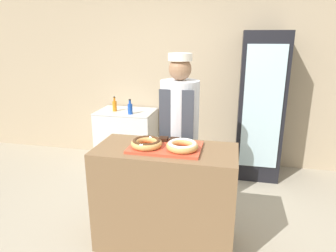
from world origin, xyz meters
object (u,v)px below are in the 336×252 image
Objects in this scene: beverage_fridge at (260,107)px; bottle_orange at (115,106)px; serving_tray at (166,147)px; chest_freezer at (127,137)px; brownie_back_right at (174,140)px; donut_chocolate_glaze at (147,143)px; brownie_back_left at (163,139)px; donut_light_glaze at (182,145)px; bottle_blue at (130,108)px; baker_person at (179,134)px.

beverage_fridge is 9.00× the size of bottle_orange.
serving_tray reaches higher than chest_freezer.
brownie_back_right is 2.00m from bottle_orange.
beverage_fridge is (1.09, 1.81, -0.03)m from donut_chocolate_glaze.
chest_freezer is at bearing 115.57° from donut_chocolate_glaze.
donut_chocolate_glaze is (-0.16, -0.05, 0.05)m from serving_tray.
beverage_fridge is (0.93, 1.76, 0.02)m from serving_tray.
brownie_back_right is at bearing 0.00° from brownie_back_left.
chest_freezer is at bearing 123.15° from donut_light_glaze.
bottle_blue is (-0.90, 1.59, -0.06)m from serving_tray.
bottle_blue is at bearing -174.65° from beverage_fridge.
donut_chocolate_glaze is 1.24× the size of bottle_orange.
donut_light_glaze is 3.37× the size of brownie_back_left.
baker_person is 0.88× the size of beverage_fridge.
bottle_orange is (-2.11, -0.05, -0.08)m from beverage_fridge.
brownie_back_right reaches higher than serving_tray.
donut_light_glaze reaches higher than brownie_back_right.
donut_light_glaze is at bearing -57.26° from bottle_blue.
baker_person reaches higher than bottle_orange.
brownie_back_left is 0.10m from brownie_back_right.
beverage_fridge is at bearing 61.64° from brownie_back_right.
brownie_back_right is at bearing -56.91° from bottle_blue.
bottle_blue is at bearing 120.17° from brownie_back_left.
bottle_orange is (-1.24, 1.58, -0.08)m from brownie_back_right.
donut_chocolate_glaze is 3.37× the size of brownie_back_right.
bottle_orange is at bearing -160.28° from chest_freezer.
baker_person is at bearing -48.78° from chest_freezer.
serving_tray is 0.36× the size of baker_person.
bottle_orange reaches higher than chest_freezer.
brownie_back_left is at bearing -99.11° from baker_person.
brownie_back_right is 0.04× the size of beverage_fridge.
beverage_fridge is 9.14× the size of bottle_blue.
bottle_orange is at bearing 120.20° from donut_chocolate_glaze.
brownie_back_right is at bearing -85.73° from baker_person.
baker_person is 7.95× the size of bottle_orange.
serving_tray is 0.17m from donut_chocolate_glaze.
brownie_back_left is 0.05× the size of baker_person.
bottle_blue is at bearing 119.43° from serving_tray.
chest_freezer is (-1.08, 1.63, -0.58)m from brownie_back_right.
brownie_back_left is at bearing 138.24° from donut_light_glaze.
bottle_blue reaches higher than brownie_back_left.
baker_person reaches higher than serving_tray.
donut_light_glaze is at bearing -18.34° from serving_tray.
serving_tray is 0.57m from baker_person.
chest_freezer is 3.87× the size of bottle_orange.
donut_chocolate_glaze is 2.04m from bottle_orange.
brownie_back_left is at bearing -59.06° from chest_freezer.
donut_light_glaze is at bearing -77.30° from baker_person.
beverage_fridge is 1.83m from bottle_blue.
chest_freezer is (-1.19, 1.82, -0.60)m from donut_light_glaze.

